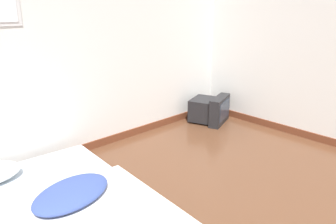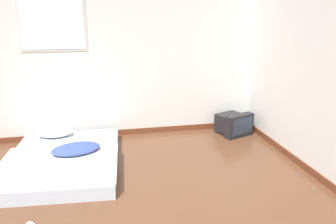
# 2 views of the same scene
# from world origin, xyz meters

# --- Properties ---
(wall_back) EXTENTS (8.38, 0.08, 2.60)m
(wall_back) POSITION_xyz_m (-0.00, 2.97, 1.29)
(wall_back) COLOR silver
(wall_back) RESTS_ON ground_plane
(mattress_bed) EXTENTS (1.50, 1.91, 0.31)m
(mattress_bed) POSITION_xyz_m (-0.04, 1.92, 0.11)
(mattress_bed) COLOR silver
(mattress_bed) RESTS_ON ground_plane
(crt_tv) EXTENTS (0.59, 0.58, 0.37)m
(crt_tv) POSITION_xyz_m (2.58, 2.61, 0.18)
(crt_tv) COLOR black
(crt_tv) RESTS_ON ground_plane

